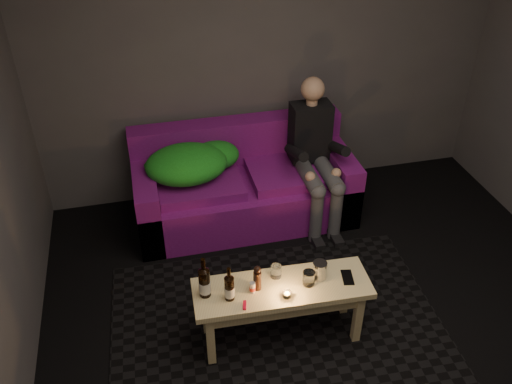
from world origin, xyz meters
TOP-DOWN VIEW (x-y plane):
  - floor at (0.00, 0.00)m, footprint 4.50×4.50m
  - room at (0.00, 0.47)m, footprint 4.50×4.50m
  - rug at (-0.39, 0.44)m, footprint 2.36×1.77m
  - sofa at (-0.33, 1.81)m, footprint 1.85×0.83m
  - green_blanket at (-0.77, 1.81)m, footprint 0.81×0.55m
  - person at (0.25, 1.66)m, footprint 0.33×0.77m
  - coffee_table at (-0.39, 0.39)m, footprint 1.16×0.42m
  - beer_bottle_a at (-0.88, 0.43)m, footprint 0.07×0.07m
  - beer_bottle_b at (-0.74, 0.36)m, footprint 0.06×0.06m
  - salt_shaker at (-0.59, 0.38)m, footprint 0.04×0.04m
  - pepper_mill at (-0.55, 0.41)m, footprint 0.06×0.06m
  - tumbler_back at (-0.41, 0.48)m, footprint 0.09×0.09m
  - tealight at (-0.39, 0.29)m, footprint 0.05×0.05m
  - tumbler_front at (-0.22, 0.37)m, footprint 0.10×0.10m
  - steel_cup at (-0.14, 0.41)m, footprint 0.09×0.09m
  - smartphone at (0.04, 0.36)m, footprint 0.09×0.15m
  - red_lighter at (-0.66, 0.28)m, footprint 0.04×0.07m

SIDE VIEW (x-z plane):
  - floor at x=0.00m, z-range 0.00..0.00m
  - rug at x=-0.39m, z-range 0.00..0.01m
  - sofa at x=-0.33m, z-range -0.11..0.68m
  - coffee_table at x=-0.39m, z-range 0.15..0.62m
  - smartphone at x=0.04m, z-range 0.47..0.47m
  - red_lighter at x=-0.66m, z-range 0.47..0.48m
  - tealight at x=-0.39m, z-range 0.47..0.51m
  - salt_shaker at x=-0.59m, z-range 0.47..0.54m
  - tumbler_back at x=-0.41m, z-range 0.47..0.55m
  - tumbler_front at x=-0.22m, z-range 0.47..0.57m
  - steel_cup at x=-0.14m, z-range 0.47..0.59m
  - pepper_mill at x=-0.55m, z-range 0.47..0.60m
  - beer_bottle_b at x=-0.74m, z-range 0.43..0.68m
  - beer_bottle_a at x=-0.88m, z-range 0.43..0.72m
  - green_blanket at x=-0.77m, z-range 0.46..0.74m
  - person at x=0.25m, z-range 0.02..1.26m
  - room at x=0.00m, z-range -0.61..3.89m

